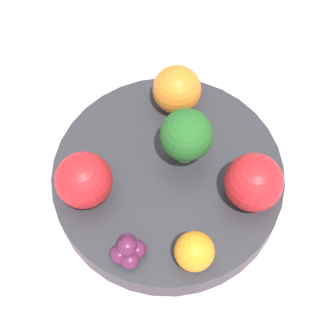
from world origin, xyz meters
name	(u,v)px	position (x,y,z in m)	size (l,w,h in m)	color
ground_plane	(168,195)	(0.00, 0.00, 0.00)	(6.00, 6.00, 0.00)	gray
table_surface	(168,191)	(0.00, 0.00, 0.01)	(1.20, 1.20, 0.02)	silver
bowl	(168,180)	(0.00, 0.00, 0.03)	(0.21, 0.21, 0.03)	#2D2D33
broccoli	(186,136)	(-0.01, 0.02, 0.09)	(0.05, 0.05, 0.06)	#99C17A
apple_red	(254,182)	(0.04, 0.07, 0.08)	(0.05, 0.05, 0.05)	red
apple_green	(83,179)	(0.00, -0.08, 0.07)	(0.05, 0.05, 0.05)	red
orange_front	(192,252)	(0.08, 0.00, 0.07)	(0.03, 0.03, 0.03)	orange
orange_back	(177,89)	(-0.07, 0.03, 0.07)	(0.05, 0.05, 0.05)	orange
grape_cluster	(128,250)	(0.07, -0.05, 0.06)	(0.03, 0.03, 0.03)	#5B1E42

